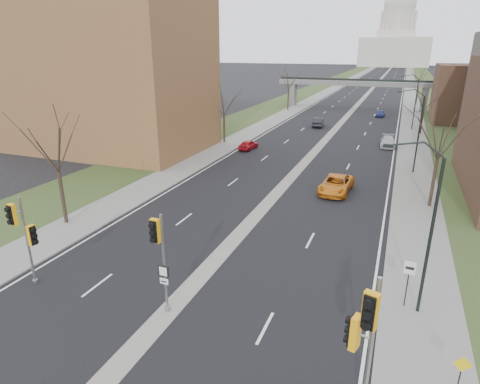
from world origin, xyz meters
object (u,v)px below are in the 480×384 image
Objects in this scene: car_right_near at (336,184)px; car_right_mid at (388,142)px; speed_limit_sign at (409,276)px; car_left_near at (248,145)px; car_left_far at (318,122)px; signal_pole_left at (24,230)px; car_right_far at (380,113)px; signal_pole_median at (159,248)px; warning_sign at (461,370)px; signal_pole_right at (364,332)px.

car_right_mid is at bearing 83.80° from car_right_near.
car_right_near is (-6.12, 16.66, -1.14)m from speed_limit_sign.
car_left_near is at bearing 128.53° from speed_limit_sign.
car_left_near is 0.82× the size of car_left_far.
car_right_far is (14.45, 69.96, -2.79)m from signal_pole_left.
signal_pole_median is 69.83m from car_right_far.
signal_pole_median is at bearing -151.12° from speed_limit_sign.
warning_sign is 0.32× the size of car_right_near.
car_right_near is (-8.05, 21.89, -0.49)m from warning_sign.
car_left_near is 37.94m from car_right_far.
signal_pole_left is 55.09m from car_left_far.
speed_limit_sign reaches higher than car_right_far.
speed_limit_sign is (19.48, 5.49, -1.53)m from signal_pole_left.
speed_limit_sign is at bearing 128.50° from car_left_near.
car_right_near is at bearing 115.01° from speed_limit_sign.
car_left_far is (5.34, 19.85, 0.12)m from car_left_near.
signal_pole_right is 58.55m from car_left_far.
signal_pole_median is (8.23, 0.47, 0.29)m from signal_pole_left.
speed_limit_sign is 1.48× the size of warning_sign.
warning_sign is 0.47× the size of car_right_far.
signal_pole_left is at bearing -171.29° from signal_pole_right.
car_left_near is 18.60m from car_right_near.
car_right_far is at bearing -107.81° from car_left_near.
signal_pole_median is 1.42× the size of car_left_near.
speed_limit_sign reaches higher than car_left_far.
speed_limit_sign is at bearing 99.63° from car_left_far.
car_left_far is at bearing 111.00° from speed_limit_sign.
car_left_near is at bearing 116.13° from warning_sign.
signal_pole_right is 45.84m from car_right_mid.
car_right_near is at bearing -102.29° from car_right_mid.
car_right_far is at bearing 86.25° from signal_pole_median.
signal_pole_right reaches higher than car_right_near.
signal_pole_median reaches higher than car_right_mid.
car_right_far is (-6.97, 69.71, -0.62)m from warning_sign.
signal_pole_median is 13.42m from warning_sign.
speed_limit_sign is 64.68m from car_right_far.
car_right_far is at bearing 92.84° from car_right_mid.
warning_sign is 43.40m from car_right_mid.
signal_pole_median is at bearing 108.47° from car_left_near.
car_right_mid is at bearing 98.60° from speed_limit_sign.
signal_pole_right is 72.41m from car_right_far.
car_right_mid is at bearing 79.84° from signal_pole_median.
speed_limit_sign is 0.69× the size of car_left_near.
car_left_far is (-16.22, 54.53, -0.50)m from warning_sign.
car_left_far is 0.84× the size of car_right_near.
car_right_far is at bearing 108.76° from signal_pole_right.
car_right_far is at bearing 89.97° from warning_sign.
car_left_near is at bearing -108.76° from car_right_far.
speed_limit_sign is 17.78m from car_right_near.
signal_pole_median is 22.47m from car_right_near.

